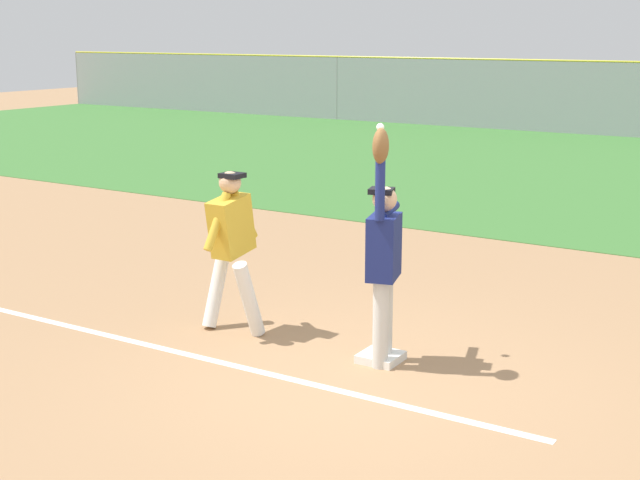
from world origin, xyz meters
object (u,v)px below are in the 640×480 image
(runner, at_px, (231,240))
(first_base, at_px, (381,357))
(baseball, at_px, (380,127))
(parked_car_green, at_px, (407,93))
(fielder, at_px, (383,251))
(parked_car_tan, at_px, (562,99))

(runner, bearing_deg, first_base, 2.98)
(first_base, xyz_separation_m, baseball, (-0.15, 0.19, 2.19))
(first_base, bearing_deg, parked_car_green, 116.79)
(first_base, height_order, fielder, fielder)
(baseball, xyz_separation_m, parked_car_tan, (-6.43, 25.33, -1.56))
(first_base, distance_m, baseball, 2.21)
(first_base, height_order, runner, runner)
(fielder, distance_m, parked_car_green, 28.57)
(first_base, xyz_separation_m, fielder, (0.04, -0.06, 1.08))
(runner, relative_size, parked_car_green, 0.38)
(baseball, bearing_deg, runner, -170.39)
(first_base, height_order, parked_car_green, parked_car_green)
(runner, xyz_separation_m, baseball, (1.59, 0.27, 1.24))
(first_base, relative_size, parked_car_green, 0.08)
(first_base, bearing_deg, baseball, 127.79)
(baseball, bearing_deg, parked_car_green, 116.70)
(first_base, xyz_separation_m, parked_car_tan, (-6.58, 25.52, 0.63))
(fielder, relative_size, parked_car_green, 0.50)
(runner, bearing_deg, parked_car_green, 114.02)
(baseball, relative_size, parked_car_tan, 0.02)
(fielder, height_order, runner, fielder)
(first_base, distance_m, parked_car_tan, 26.36)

